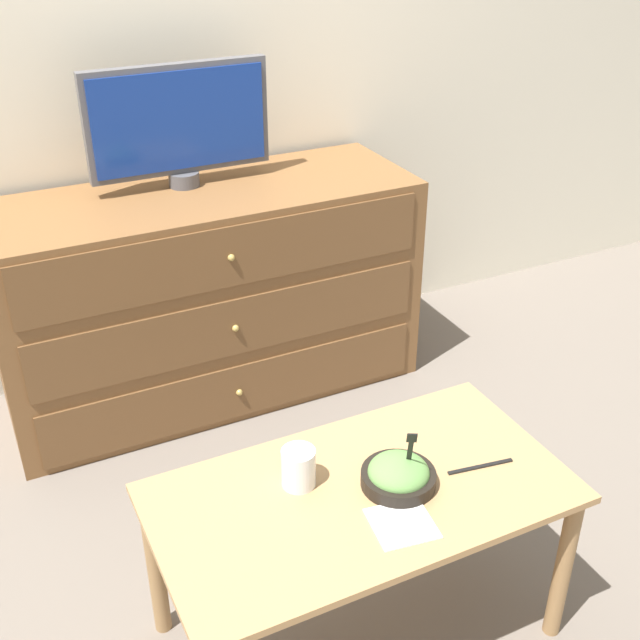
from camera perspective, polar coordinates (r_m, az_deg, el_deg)
ground_plane at (r=3.46m, az=-8.97°, el=-2.03°), size 12.00×12.00×0.00m
wall_back at (r=3.02m, az=-11.14°, el=19.72°), size 12.00×0.05×2.60m
dresser at (r=3.01m, az=-7.89°, el=1.78°), size 1.53×0.56×0.80m
tv at (r=2.85m, az=-10.01°, el=13.67°), size 0.64×0.11×0.42m
coffee_table at (r=2.01m, az=2.90°, el=-13.51°), size 1.01×0.54×0.49m
takeout_bowl at (r=1.97m, az=5.60°, el=-10.91°), size 0.18×0.18×0.18m
drink_cup at (r=1.95m, az=-1.53°, el=-10.59°), size 0.08×0.08×0.10m
napkin at (r=1.89m, az=5.85°, el=-14.20°), size 0.16×0.16×0.00m
knife at (r=2.06m, az=11.34°, el=-10.18°), size 0.17×0.04×0.01m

